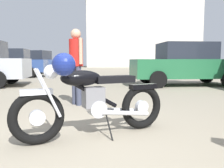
% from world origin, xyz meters
% --- Properties ---
extents(ground_plane, '(80.00, 80.00, 0.00)m').
position_xyz_m(ground_plane, '(0.00, 0.00, 0.00)').
color(ground_plane, gray).
extents(vintage_motorcycle, '(1.92, 1.10, 1.07)m').
position_xyz_m(vintage_motorcycle, '(0.02, 0.31, 0.49)').
color(vintage_motorcycle, black).
rests_on(vintage_motorcycle, ground_plane).
extents(bystander, '(0.32, 0.37, 1.66)m').
position_xyz_m(bystander, '(-0.50, 2.43, 1.02)').
color(bystander, '#383D51').
rests_on(bystander, ground_plane).
extents(dark_sedan_left, '(4.36, 2.27, 1.67)m').
position_xyz_m(dark_sedan_left, '(-5.81, 11.06, 0.84)').
color(dark_sedan_left, black).
rests_on(dark_sedan_left, ground_plane).
extents(white_estate_far, '(4.34, 2.21, 1.67)m').
position_xyz_m(white_estate_far, '(3.19, 6.49, 0.84)').
color(white_estate_far, black).
rests_on(white_estate_far, ground_plane).
extents(red_hatchback_near, '(4.95, 2.61, 1.74)m').
position_xyz_m(red_hatchback_near, '(-6.56, 15.21, 0.94)').
color(red_hatchback_near, black).
rests_on(red_hatchback_near, ground_plane).
extents(industrial_building, '(18.60, 13.57, 22.91)m').
position_xyz_m(industrial_building, '(4.75, 36.72, 5.48)').
color(industrial_building, beige).
rests_on(industrial_building, ground_plane).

